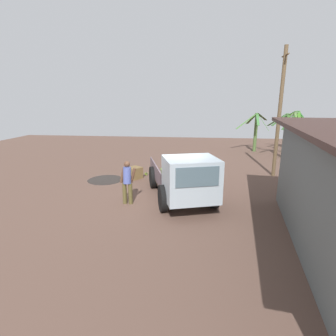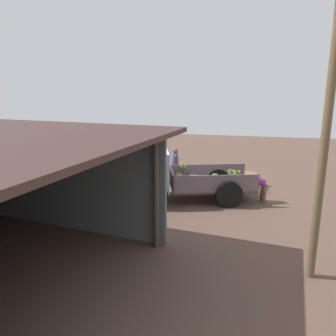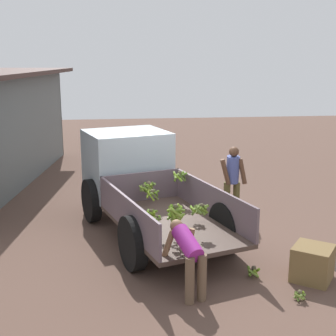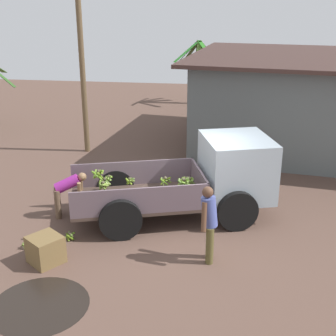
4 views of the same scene
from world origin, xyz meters
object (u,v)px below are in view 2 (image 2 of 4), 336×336
object	(u,v)px
cargo_truck	(162,174)
banana_bunch_on_ground_0	(245,189)
person_worker_loading	(257,184)
utility_pole	(326,136)
wooden_crate_0	(249,179)
person_foreground_visitor	(174,164)
banana_bunch_on_ground_1	(265,188)

from	to	relation	value
cargo_truck	banana_bunch_on_ground_0	world-z (taller)	cargo_truck
person_worker_loading	utility_pole	bearing A→B (deg)	82.24
wooden_crate_0	person_worker_loading	bearing A→B (deg)	96.96
cargo_truck	banana_bunch_on_ground_0	size ratio (longest dim) A/B	22.28
person_foreground_visitor	person_worker_loading	size ratio (longest dim) A/B	1.48
cargo_truck	banana_bunch_on_ground_0	distance (m)	3.66
banana_bunch_on_ground_0	banana_bunch_on_ground_1	bearing A→B (deg)	-149.71
banana_bunch_on_ground_1	utility_pole	bearing A→B (deg)	95.74
person_foreground_visitor	person_worker_loading	world-z (taller)	person_foreground_visitor
person_foreground_visitor	wooden_crate_0	xyz separation A→B (m)	(-3.22, -0.52, -0.61)
banana_bunch_on_ground_1	wooden_crate_0	size ratio (longest dim) A/B	0.34
person_worker_loading	banana_bunch_on_ground_1	bearing A→B (deg)	-122.61
wooden_crate_0	person_foreground_visitor	bearing A→B (deg)	9.15
banana_bunch_on_ground_1	wooden_crate_0	xyz separation A→B (m)	(0.63, -0.46, 0.20)
banana_bunch_on_ground_0	banana_bunch_on_ground_1	world-z (taller)	banana_bunch_on_ground_0
person_foreground_visitor	banana_bunch_on_ground_0	size ratio (longest dim) A/B	7.19
cargo_truck	banana_bunch_on_ground_0	bearing A→B (deg)	-167.19
person_foreground_visitor	cargo_truck	bearing A→B (deg)	-90.61
cargo_truck	banana_bunch_on_ground_1	bearing A→B (deg)	-167.16
utility_pole	banana_bunch_on_ground_1	distance (m)	7.25
person_worker_loading	person_foreground_visitor	bearing A→B (deg)	-43.98
utility_pole	person_worker_loading	distance (m)	5.59
utility_pole	banana_bunch_on_ground_0	bearing A→B (deg)	-76.45
banana_bunch_on_ground_1	cargo_truck	bearing A→B (deg)	30.19
utility_pole	banana_bunch_on_ground_1	world-z (taller)	utility_pole
utility_pole	banana_bunch_on_ground_1	size ratio (longest dim) A/B	30.79
banana_bunch_on_ground_0	banana_bunch_on_ground_1	size ratio (longest dim) A/B	1.11
banana_bunch_on_ground_0	wooden_crate_0	distance (m)	0.96
person_worker_loading	banana_bunch_on_ground_0	bearing A→B (deg)	-89.50
cargo_truck	wooden_crate_0	bearing A→B (deg)	-157.46
banana_bunch_on_ground_1	wooden_crate_0	distance (m)	0.80
cargo_truck	person_worker_loading	bearing A→B (deg)	172.64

